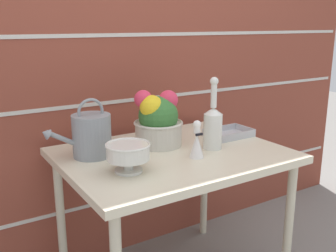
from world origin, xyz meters
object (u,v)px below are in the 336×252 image
object	(u,v)px
watering_can	(91,135)
glass_decanter	(213,125)
crystal_pedestal_bowl	(128,153)
figurine_vase	(197,142)
flower_planter	(157,120)
wire_tray	(229,134)

from	to	relation	value
watering_can	glass_decanter	distance (m)	0.59
crystal_pedestal_bowl	figurine_vase	world-z (taller)	figurine_vase
flower_planter	glass_decanter	size ratio (longest dim) A/B	0.80
watering_can	figurine_vase	xyz separation A→B (m)	(0.40, -0.27, -0.03)
watering_can	wire_tray	world-z (taller)	watering_can
crystal_pedestal_bowl	flower_planter	size ratio (longest dim) A/B	0.66
watering_can	figurine_vase	bearing A→B (deg)	-34.18
watering_can	glass_decanter	size ratio (longest dim) A/B	0.91
figurine_vase	flower_planter	bearing A→B (deg)	102.52
crystal_pedestal_bowl	flower_planter	xyz separation A→B (m)	(0.29, 0.25, 0.05)
watering_can	flower_planter	size ratio (longest dim) A/B	1.14
flower_planter	crystal_pedestal_bowl	bearing A→B (deg)	-138.88
crystal_pedestal_bowl	wire_tray	distance (m)	0.73
watering_can	crystal_pedestal_bowl	xyz separation A→B (m)	(0.06, -0.27, -0.02)
watering_can	flower_planter	world-z (taller)	flower_planter
crystal_pedestal_bowl	flower_planter	distance (m)	0.39
crystal_pedestal_bowl	glass_decanter	distance (m)	0.50
crystal_pedestal_bowl	figurine_vase	size ratio (longest dim) A/B	1.07
figurine_vase	wire_tray	xyz separation A→B (m)	(0.36, 0.19, -0.06)
watering_can	wire_tray	xyz separation A→B (m)	(0.76, -0.08, -0.09)
flower_planter	wire_tray	bearing A→B (deg)	-9.36
figurine_vase	wire_tray	world-z (taller)	figurine_vase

